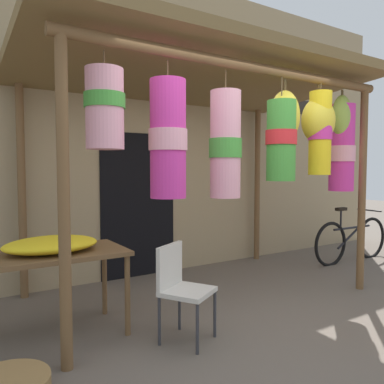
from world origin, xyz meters
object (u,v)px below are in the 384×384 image
at_px(flower_heap_on_table, 53,244).
at_px(parked_bicycle, 352,240).
at_px(display_table, 52,262).
at_px(folding_chair, 180,283).

height_order(flower_heap_on_table, parked_bicycle, flower_heap_on_table).
xyz_separation_m(display_table, folding_chair, (0.94, -0.63, -0.18)).
relative_size(display_table, flower_heap_on_table, 1.57).
height_order(display_table, folding_chair, folding_chair).
xyz_separation_m(flower_heap_on_table, parked_bicycle, (4.76, 0.35, -0.49)).
relative_size(display_table, folding_chair, 1.51).
bearing_deg(parked_bicycle, flower_heap_on_table, -175.82).
bearing_deg(parked_bicycle, display_table, -175.89).
distance_m(folding_chair, parked_bicycle, 3.96).
bearing_deg(display_table, folding_chair, -33.96).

